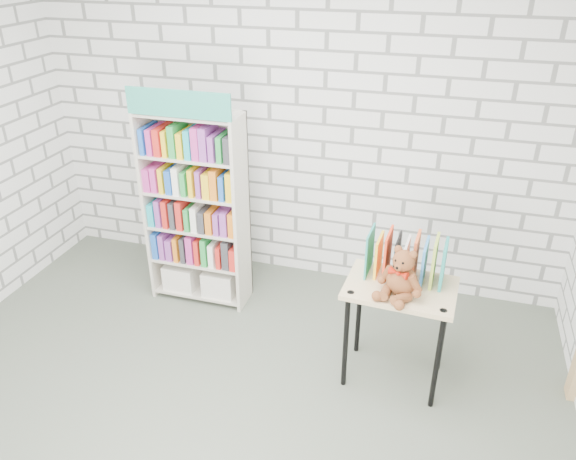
# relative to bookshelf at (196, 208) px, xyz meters

# --- Properties ---
(ground) EXTENTS (4.50, 4.50, 0.00)m
(ground) POSITION_rel_bookshelf_xyz_m (0.65, -1.36, -0.82)
(ground) COLOR #4F5749
(ground) RESTS_ON ground
(room_shell) EXTENTS (4.52, 4.02, 2.81)m
(room_shell) POSITION_rel_bookshelf_xyz_m (0.65, -1.36, 0.96)
(room_shell) COLOR silver
(room_shell) RESTS_ON ground
(bookshelf) EXTENTS (0.80, 0.31, 1.81)m
(bookshelf) POSITION_rel_bookshelf_xyz_m (0.00, 0.00, 0.00)
(bookshelf) COLOR beige
(bookshelf) RESTS_ON ground
(display_table) EXTENTS (0.73, 0.53, 0.76)m
(display_table) POSITION_rel_bookshelf_xyz_m (1.69, -0.57, -0.17)
(display_table) COLOR tan
(display_table) RESTS_ON ground
(table_books) EXTENTS (0.50, 0.24, 0.29)m
(table_books) POSITION_rel_bookshelf_xyz_m (1.70, -0.45, 0.08)
(table_books) COLOR teal
(table_books) RESTS_ON display_table
(teddy_bear) EXTENTS (0.30, 0.29, 0.32)m
(teddy_bear) POSITION_rel_bookshelf_xyz_m (1.69, -0.67, 0.06)
(teddy_bear) COLOR brown
(teddy_bear) RESTS_ON display_table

